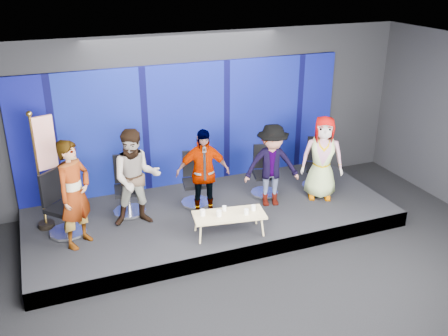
# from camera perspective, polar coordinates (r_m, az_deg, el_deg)

# --- Properties ---
(ground) EXTENTS (10.00, 10.00, 0.00)m
(ground) POSITION_cam_1_polar(r_m,az_deg,el_deg) (8.01, 4.97, -14.45)
(ground) COLOR black
(ground) RESTS_ON ground
(room_walls) EXTENTS (10.02, 8.02, 3.51)m
(room_walls) POSITION_cam_1_polar(r_m,az_deg,el_deg) (6.82, 5.66, 2.02)
(room_walls) COLOR black
(room_walls) RESTS_ON ground
(riser) EXTENTS (7.00, 3.00, 0.30)m
(riser) POSITION_cam_1_polar(r_m,az_deg,el_deg) (9.86, -1.45, -5.56)
(riser) COLOR black
(riser) RESTS_ON ground
(backdrop) EXTENTS (7.00, 0.08, 2.60)m
(backdrop) POSITION_cam_1_polar(r_m,az_deg,el_deg) (10.55, -4.27, 4.92)
(backdrop) COLOR #06064D
(backdrop) RESTS_ON riser
(chair_a) EXTENTS (0.93, 0.93, 1.17)m
(chair_a) POSITION_cam_1_polar(r_m,az_deg,el_deg) (9.26, -17.91, -5.02)
(chair_a) COLOR silver
(chair_a) RESTS_ON riser
(panelist_a) EXTENTS (0.81, 0.80, 1.89)m
(panelist_a) POSITION_cam_1_polar(r_m,az_deg,el_deg) (8.61, -16.70, -2.87)
(panelist_a) COLOR black
(panelist_a) RESTS_ON riser
(chair_b) EXTENTS (0.72, 0.72, 1.13)m
(chair_b) POSITION_cam_1_polar(r_m,az_deg,el_deg) (9.72, -10.88, -2.99)
(chair_b) COLOR silver
(chair_b) RESTS_ON riser
(panelist_b) EXTENTS (0.97, 0.81, 1.82)m
(panelist_b) POSITION_cam_1_polar(r_m,az_deg,el_deg) (9.06, -10.02, -1.13)
(panelist_b) COLOR black
(panelist_b) RESTS_ON riser
(chair_c) EXTENTS (0.69, 0.69, 1.06)m
(chair_c) POSITION_cam_1_polar(r_m,az_deg,el_deg) (9.92, -3.30, -2.19)
(chair_c) COLOR silver
(chair_c) RESTS_ON riser
(panelist_c) EXTENTS (1.06, 0.59, 1.71)m
(panelist_c) POSITION_cam_1_polar(r_m,az_deg,el_deg) (9.27, -2.44, -0.58)
(panelist_c) COLOR black
(panelist_c) RESTS_ON riser
(chair_d) EXTENTS (0.70, 0.70, 1.03)m
(chair_d) POSITION_cam_1_polar(r_m,az_deg,el_deg) (10.35, 4.64, -1.19)
(chair_d) COLOR silver
(chair_d) RESTS_ON riser
(panelist_d) EXTENTS (1.19, 0.86, 1.67)m
(panelist_d) POSITION_cam_1_polar(r_m,az_deg,el_deg) (9.71, 5.48, 0.28)
(panelist_d) COLOR black
(panelist_d) RESTS_ON riser
(chair_e) EXTENTS (0.80, 0.80, 1.06)m
(chair_e) POSITION_cam_1_polar(r_m,az_deg,el_deg) (10.82, 10.52, -0.35)
(chair_e) COLOR silver
(chair_e) RESTS_ON riser
(panelist_e) EXTENTS (1.00, 0.87, 1.72)m
(panelist_e) POSITION_cam_1_polar(r_m,az_deg,el_deg) (10.16, 11.16, 1.17)
(panelist_e) COLOR black
(panelist_e) RESTS_ON riser
(coffee_table) EXTENTS (1.33, 0.73, 0.39)m
(coffee_table) POSITION_cam_1_polar(r_m,az_deg,el_deg) (8.82, 0.59, -5.47)
(coffee_table) COLOR tan
(coffee_table) RESTS_ON riser
(mug_a) EXTENTS (0.09, 0.09, 0.11)m
(mug_a) POSITION_cam_1_polar(r_m,az_deg,el_deg) (8.74, -2.44, -5.13)
(mug_a) COLOR white
(mug_a) RESTS_ON coffee_table
(mug_b) EXTENTS (0.09, 0.09, 0.11)m
(mug_b) POSITION_cam_1_polar(r_m,az_deg,el_deg) (8.71, -0.57, -5.21)
(mug_b) COLOR white
(mug_b) RESTS_ON coffee_table
(mug_c) EXTENTS (0.08, 0.08, 0.09)m
(mug_c) POSITION_cam_1_polar(r_m,az_deg,el_deg) (8.89, 0.03, -4.64)
(mug_c) COLOR white
(mug_c) RESTS_ON coffee_table
(mug_d) EXTENTS (0.08, 0.08, 0.10)m
(mug_d) POSITION_cam_1_polar(r_m,az_deg,el_deg) (8.79, 2.57, -5.01)
(mug_d) COLOR white
(mug_d) RESTS_ON coffee_table
(mug_e) EXTENTS (0.08, 0.08, 0.10)m
(mug_e) POSITION_cam_1_polar(r_m,az_deg,el_deg) (8.92, 3.39, -4.57)
(mug_e) COLOR white
(mug_e) RESTS_ON coffee_table
(flag_stand) EXTENTS (0.50, 0.29, 2.20)m
(flag_stand) POSITION_cam_1_polar(r_m,az_deg,el_deg) (9.28, -19.87, 0.10)
(flag_stand) COLOR black
(flag_stand) RESTS_ON riser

